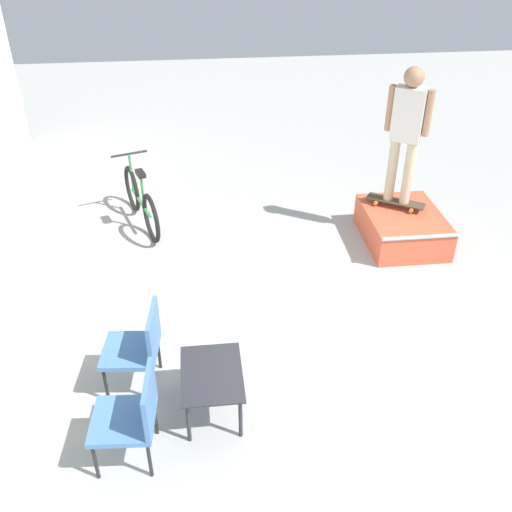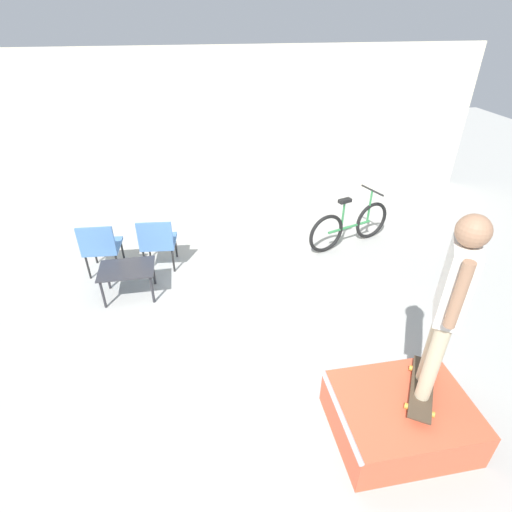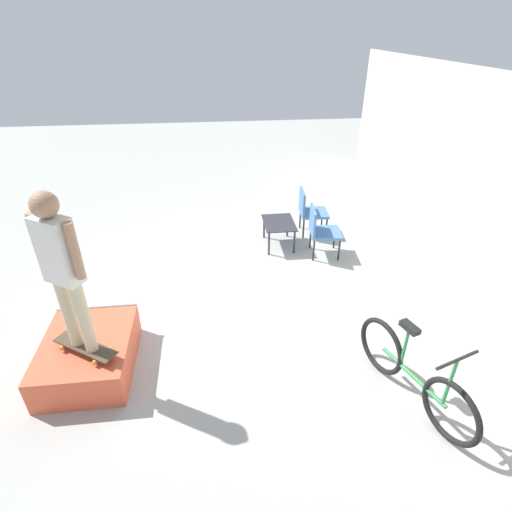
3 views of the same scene
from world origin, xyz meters
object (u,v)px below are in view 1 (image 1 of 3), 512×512
Objects in this scene: coffee_table at (212,378)px; patio_chair_left at (133,414)px; skateboard_on_ramp at (396,201)px; bicycle at (141,201)px; person_skater at (407,125)px; patio_chair_right at (139,345)px; skate_ramp_box at (402,227)px.

patio_chair_left is (-0.43, 0.66, 0.10)m from coffee_table.
skateboard_on_ramp reaches higher than coffee_table.
bicycle is at bearing -173.58° from patio_chair_left.
person_skater reaches higher than patio_chair_left.
person_skater is at bearing 133.26° from patio_chair_right.
patio_chair_left is at bearing 123.03° from coffee_table.
patio_chair_right is at bearing 57.90° from coffee_table.
patio_chair_right is at bearing 164.44° from bicycle.
person_skater reaches higher than skate_ramp_box.
skate_ramp_box is 3.68m from bicycle.
patio_chair_left is at bearing 133.33° from skate_ramp_box.
bicycle is (0.87, 3.58, 0.15)m from skate_ramp_box.
person_skater is 2.03× the size of patio_chair_left.
patio_chair_right is at bearing 70.65° from skateboard_on_ramp.
skate_ramp_box is 1.40m from person_skater.
bicycle is (0.68, 3.51, -1.23)m from person_skater.
coffee_table is at bearing 63.66° from patio_chair_right.
bicycle reaches higher than coffee_table.
skate_ramp_box is at bearing 130.50° from patio_chair_right.
skateboard_on_ramp is 4.20m from patio_chair_right.
coffee_table is (-2.97, 2.67, -1.19)m from person_skater.
patio_chair_right is at bearing 69.51° from person_skater.
person_skater is at bearing -41.89° from coffee_table.
skate_ramp_box is at bearing -122.48° from bicycle.
skateboard_on_ramp is 0.48× the size of bicycle.
skate_ramp_box is at bearing 141.84° from skateboard_on_ramp.
patio_chair_left is at bearing 163.78° from bicycle.
skate_ramp_box is at bearing 140.70° from person_skater.
skateboard_on_ramp is at bearing 139.53° from patio_chair_left.
skateboard_on_ramp is at bearing 122.01° from person_skater.
coffee_table is at bearing 80.11° from person_skater.
bicycle is (0.68, 3.51, -0.15)m from skateboard_on_ramp.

